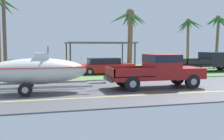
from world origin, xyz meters
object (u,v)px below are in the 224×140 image
at_px(parked_sedan_far, 106,66).
at_px(utility_pole, 4,14).
at_px(pickup_truck_towing, 161,69).
at_px(palm_tree_near_right, 217,26).
at_px(carport_awning, 99,43).
at_px(palm_tree_far_left, 188,30).
at_px(palm_tree_mid, 130,25).
at_px(parked_sedan_near, 31,69).
at_px(parked_pickup_background, 212,61).
at_px(boat_on_trailer, 37,71).

height_order(parked_sedan_far, utility_pole, utility_pole).
height_order(pickup_truck_towing, palm_tree_near_right, palm_tree_near_right).
height_order(pickup_truck_towing, carport_awning, carport_awning).
distance_m(parked_sedan_far, palm_tree_far_left, 13.92).
xyz_separation_m(pickup_truck_towing, palm_tree_far_left, (10.20, 14.53, 3.29)).
bearing_deg(parked_sedan_far, palm_tree_near_right, 18.86).
distance_m(pickup_truck_towing, palm_tree_mid, 9.62).
bearing_deg(palm_tree_far_left, parked_sedan_near, -156.53).
distance_m(parked_pickup_background, palm_tree_far_left, 7.84).
bearing_deg(palm_tree_near_right, boat_on_trailer, -147.24).
relative_size(carport_awning, palm_tree_mid, 1.18).
relative_size(pickup_truck_towing, palm_tree_far_left, 0.98).
relative_size(pickup_truck_towing, utility_pole, 0.65).
distance_m(parked_pickup_background, palm_tree_near_right, 7.37).
bearing_deg(parked_sedan_far, palm_tree_far_left, 30.52).
height_order(palm_tree_far_left, utility_pole, utility_pole).
bearing_deg(pickup_truck_towing, carport_awning, 93.97).
distance_m(palm_tree_mid, utility_pole, 10.89).
bearing_deg(palm_tree_mid, pickup_truck_towing, -97.47).
height_order(parked_sedan_far, palm_tree_mid, palm_tree_mid).
height_order(palm_tree_mid, palm_tree_far_left, palm_tree_mid).
xyz_separation_m(parked_pickup_background, palm_tree_mid, (-7.52, 1.44, 3.19)).
bearing_deg(palm_tree_mid, boat_on_trailer, -131.25).
bearing_deg(palm_tree_mid, parked_sedan_far, -153.01).
bearing_deg(palm_tree_near_right, pickup_truck_towing, -135.52).
bearing_deg(parked_sedan_near, boat_on_trailer, -85.13).
xyz_separation_m(parked_pickup_background, utility_pole, (-17.46, -3.00, 3.38)).
distance_m(carport_awning, palm_tree_far_left, 11.35).
bearing_deg(parked_sedan_far, palm_tree_mid, 26.99).
bearing_deg(palm_tree_near_right, palm_tree_far_left, 142.28).
xyz_separation_m(boat_on_trailer, parked_pickup_background, (15.42, 7.58, -0.08)).
distance_m(parked_pickup_background, utility_pole, 18.04).
height_order(parked_pickup_background, palm_tree_far_left, palm_tree_far_left).
xyz_separation_m(boat_on_trailer, palm_tree_mid, (7.90, 9.01, 3.11)).
bearing_deg(parked_sedan_near, utility_pole, -121.67).
bearing_deg(utility_pole, parked_sedan_near, 58.33).
relative_size(boat_on_trailer, palm_tree_far_left, 1.12).
bearing_deg(utility_pole, palm_tree_mid, 24.03).
xyz_separation_m(boat_on_trailer, parked_sedan_far, (5.34, 7.71, -0.42)).
bearing_deg(palm_tree_far_left, carport_awning, -170.86).
relative_size(parked_pickup_background, carport_awning, 0.87).
relative_size(parked_pickup_background, parked_sedan_near, 1.25).
distance_m(pickup_truck_towing, parked_pickup_background, 11.54).
relative_size(pickup_truck_towing, carport_awning, 0.82).
bearing_deg(carport_awning, parked_sedan_near, -137.83).
height_order(carport_awning, palm_tree_near_right, palm_tree_near_right).
distance_m(parked_pickup_background, palm_tree_mid, 8.29).
relative_size(palm_tree_mid, utility_pole, 0.67).
bearing_deg(parked_pickup_background, parked_sedan_near, -177.68).
bearing_deg(parked_sedan_far, parked_sedan_near, -172.50).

